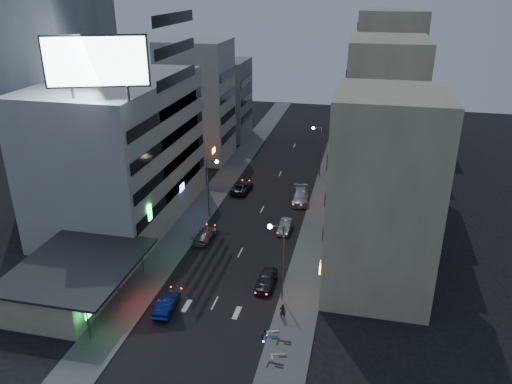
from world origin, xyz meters
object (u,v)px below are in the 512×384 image
(parked_car_right_near, at_px, (266,280))
(scooter_black_a, at_px, (285,359))
(parked_car_right_far, at_px, (300,196))
(scooter_silver_b, at_px, (279,325))
(parked_car_right_mid, at_px, (285,226))
(road_car_silver, at_px, (205,235))
(parked_car_left, at_px, (242,187))
(scooter_black_b, at_px, (292,336))
(scooter_silver_a, at_px, (286,347))
(scooter_blue, at_px, (279,330))
(road_car_blue, at_px, (167,304))
(person, at_px, (283,311))

(parked_car_right_near, distance_m, scooter_black_a, 11.52)
(parked_car_right_far, height_order, scooter_silver_b, parked_car_right_far)
(parked_car_right_mid, xyz_separation_m, scooter_black_a, (3.92, -23.36, 0.06))
(parked_car_right_mid, xyz_separation_m, road_car_silver, (-9.05, -4.36, 0.01))
(parked_car_left, xyz_separation_m, scooter_black_b, (12.47, -31.49, -0.00))
(parked_car_right_near, xyz_separation_m, scooter_silver_b, (2.52, -6.69, -0.13))
(scooter_silver_a, bearing_deg, scooter_black_a, 166.73)
(parked_car_left, bearing_deg, parked_car_right_far, 173.18)
(parked_car_right_far, distance_m, scooter_blue, 29.25)
(parked_car_right_far, bearing_deg, parked_car_left, 161.32)
(parked_car_right_near, height_order, scooter_black_a, parked_car_right_near)
(scooter_blue, height_order, scooter_silver_b, scooter_blue)
(parked_car_right_mid, distance_m, scooter_black_a, 23.68)
(parked_car_right_mid, distance_m, road_car_blue, 20.22)
(parked_car_right_far, relative_size, road_car_blue, 1.31)
(road_car_blue, distance_m, scooter_silver_a, 12.57)
(scooter_blue, bearing_deg, parked_car_right_mid, -5.85)
(parked_car_right_far, bearing_deg, parked_car_right_near, -98.64)
(scooter_blue, xyz_separation_m, scooter_black_b, (1.26, -0.58, -0.03))
(person, xyz_separation_m, scooter_black_b, (1.36, -3.02, -0.21))
(road_car_silver, height_order, scooter_black_a, road_car_silver)
(parked_car_right_near, height_order, parked_car_right_mid, parked_car_right_near)
(person, xyz_separation_m, scooter_silver_a, (1.09, -4.52, -0.20))
(parked_car_right_near, relative_size, scooter_black_a, 2.24)
(scooter_black_a, distance_m, scooter_silver_a, 1.39)
(scooter_silver_a, bearing_deg, parked_car_right_mid, -7.14)
(road_car_blue, height_order, scooter_blue, road_car_blue)
(scooter_silver_b, bearing_deg, parked_car_right_mid, -10.47)
(parked_car_right_far, bearing_deg, person, -92.95)
(parked_car_right_far, height_order, scooter_blue, parked_car_right_far)
(scooter_black_a, xyz_separation_m, scooter_silver_a, (-0.09, 1.39, -0.01))
(scooter_black_a, bearing_deg, parked_car_right_mid, 15.32)
(parked_car_left, bearing_deg, road_car_blue, 94.49)
(parked_car_right_mid, xyz_separation_m, scooter_black_b, (4.10, -20.47, 0.03))
(scooter_black_b, height_order, scooter_silver_b, scooter_black_b)
(scooter_black_b, bearing_deg, parked_car_right_far, 8.07)
(person, xyz_separation_m, scooter_silver_b, (-0.05, -1.71, -0.29))
(parked_car_right_near, relative_size, road_car_silver, 0.94)
(scooter_black_a, bearing_deg, road_car_blue, 73.90)
(road_car_blue, height_order, person, person)
(scooter_blue, height_order, scooter_black_b, scooter_blue)
(scooter_silver_a, height_order, scooter_silver_b, scooter_silver_a)
(scooter_blue, distance_m, scooter_silver_b, 0.75)
(road_car_silver, bearing_deg, scooter_silver_a, 129.15)
(scooter_silver_a, height_order, scooter_blue, scooter_blue)
(road_car_blue, xyz_separation_m, scooter_black_a, (12.17, -4.89, -0.00))
(road_car_blue, distance_m, scooter_black_b, 12.50)
(road_car_silver, bearing_deg, scooter_blue, 130.40)
(road_car_blue, relative_size, scooter_silver_a, 2.27)
(road_car_silver, distance_m, scooter_blue, 19.56)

